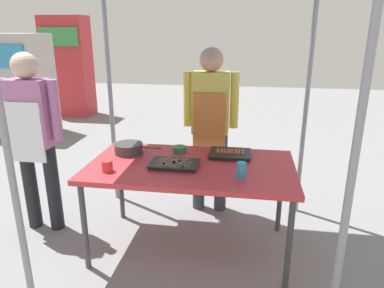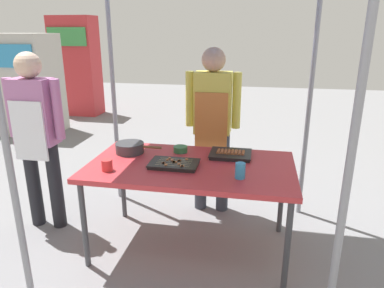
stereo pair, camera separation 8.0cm
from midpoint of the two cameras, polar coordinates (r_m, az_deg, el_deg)
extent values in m
plane|color=slate|center=(3.12, -0.92, -16.24)|extent=(18.00, 18.00, 0.00)
cube|color=#C63338|center=(2.77, -0.99, -3.66)|extent=(1.60, 0.90, 0.04)
cylinder|color=#3F3F44|center=(2.83, -17.73, -12.60)|extent=(0.04, 0.04, 0.71)
cylinder|color=#3F3F44|center=(2.58, 14.48, -15.50)|extent=(0.04, 0.04, 0.71)
cylinder|color=#3F3F44|center=(3.46, -12.04, -6.29)|extent=(0.04, 0.04, 0.71)
cylinder|color=#3F3F44|center=(3.26, 13.35, -7.96)|extent=(0.04, 0.04, 0.71)
cylinder|color=gray|center=(2.32, -28.66, 0.12)|extent=(0.04, 0.04, 2.26)
cylinder|color=gray|center=(1.91, 23.58, -2.63)|extent=(0.04, 0.04, 2.26)
cylinder|color=gray|center=(3.67, -13.65, 7.70)|extent=(0.04, 0.04, 2.26)
cylinder|color=gray|center=(3.43, 17.36, 6.69)|extent=(0.04, 0.04, 2.26)
cube|color=black|center=(2.96, 5.36, -1.73)|extent=(0.33, 0.27, 0.02)
cube|color=black|center=(2.95, 5.37, -1.44)|extent=(0.34, 0.28, 0.01)
cylinder|color=#9E512D|center=(2.95, 3.41, -1.21)|extent=(0.03, 0.10, 0.03)
cylinder|color=#9E512D|center=(2.95, 3.97, -1.23)|extent=(0.03, 0.10, 0.03)
cylinder|color=#9E512D|center=(2.95, 4.53, -1.26)|extent=(0.03, 0.10, 0.03)
cylinder|color=#9E512D|center=(2.95, 5.10, -1.29)|extent=(0.03, 0.10, 0.03)
cylinder|color=#9E512D|center=(2.95, 5.66, -1.32)|extent=(0.03, 0.10, 0.03)
cylinder|color=#9E512D|center=(2.95, 6.22, -1.35)|extent=(0.03, 0.10, 0.03)
cylinder|color=#9E512D|center=(2.94, 6.79, -1.37)|extent=(0.03, 0.10, 0.03)
cylinder|color=#9E512D|center=(2.94, 7.35, -1.40)|extent=(0.03, 0.10, 0.03)
cube|color=black|center=(2.73, -3.69, -3.42)|extent=(0.36, 0.23, 0.02)
cube|color=black|center=(2.72, -3.69, -3.10)|extent=(0.37, 0.24, 0.01)
cylinder|color=tan|center=(2.65, -4.04, -3.57)|extent=(0.26, 0.01, 0.01)
cube|color=#B7663D|center=(2.64, -2.42, -3.67)|extent=(0.02, 0.02, 0.02)
cube|color=#B7663D|center=(2.64, -2.26, -3.68)|extent=(0.02, 0.02, 0.02)
cube|color=#B7663D|center=(2.66, -4.99, -3.51)|extent=(0.02, 0.02, 0.02)
cylinder|color=tan|center=(2.69, -3.86, -3.29)|extent=(0.26, 0.01, 0.01)
cube|color=#B7663D|center=(2.68, -2.88, -3.36)|extent=(0.02, 0.02, 0.02)
cube|color=#B7663D|center=(2.70, -5.30, -3.20)|extent=(0.02, 0.02, 0.02)
cube|color=#B7663D|center=(2.70, -5.42, -3.20)|extent=(0.02, 0.02, 0.02)
cylinder|color=tan|center=(2.72, -3.70, -3.02)|extent=(0.26, 0.01, 0.01)
cube|color=#B7663D|center=(2.72, -3.71, -3.02)|extent=(0.02, 0.02, 0.02)
cube|color=#B7663D|center=(2.72, -3.75, -3.02)|extent=(0.02, 0.02, 0.02)
cube|color=#B7663D|center=(2.72, -3.43, -3.04)|extent=(0.02, 0.02, 0.02)
cylinder|color=tan|center=(2.75, -3.53, -2.76)|extent=(0.26, 0.01, 0.01)
cube|color=#B7663D|center=(2.76, -4.76, -2.68)|extent=(0.02, 0.02, 0.02)
cube|color=#B7663D|center=(2.74, -2.79, -2.80)|extent=(0.02, 0.02, 0.02)
cube|color=#B7663D|center=(2.76, -4.04, -2.73)|extent=(0.02, 0.02, 0.02)
cube|color=#B7663D|center=(2.74, -2.90, -2.80)|extent=(0.02, 0.02, 0.02)
cylinder|color=tan|center=(2.78, -3.37, -2.50)|extent=(0.26, 0.01, 0.01)
cube|color=#B7663D|center=(2.77, -1.68, -2.60)|extent=(0.02, 0.02, 0.02)
cube|color=#B7663D|center=(2.80, -4.45, -2.44)|extent=(0.02, 0.02, 0.02)
cylinder|color=#38383A|center=(3.05, -10.91, -0.70)|extent=(0.24, 0.24, 0.09)
cylinder|color=brown|center=(2.98, -7.31, -0.58)|extent=(0.16, 0.02, 0.02)
cylinder|color=#386B33|center=(3.04, -10.95, -0.10)|extent=(0.22, 0.22, 0.01)
cylinder|color=#33723F|center=(3.03, -2.77, -0.87)|extent=(0.12, 0.12, 0.05)
cylinder|color=red|center=(2.70, -14.34, -3.47)|extent=(0.08, 0.08, 0.09)
cylinder|color=#338CBF|center=(2.52, 7.07, -4.20)|extent=(0.07, 0.07, 0.11)
cylinder|color=#333842|center=(3.55, 0.45, -4.33)|extent=(0.12, 0.12, 0.81)
cylinder|color=#333842|center=(3.53, 3.99, -4.53)|extent=(0.12, 0.12, 0.81)
cube|color=#D8CC4C|center=(3.33, 2.36, 6.65)|extent=(0.34, 0.20, 0.57)
cube|color=#CC7233|center=(3.26, 2.09, 3.80)|extent=(0.30, 0.02, 0.52)
cylinder|color=#D8CC4C|center=(3.36, -1.39, 7.25)|extent=(0.08, 0.08, 0.52)
cylinder|color=#D8CC4C|center=(3.31, 6.17, 6.98)|extent=(0.08, 0.08, 0.52)
sphere|color=tan|center=(3.28, 2.45, 13.46)|extent=(0.22, 0.22, 0.22)
cylinder|color=black|center=(3.55, -25.17, -6.21)|extent=(0.12, 0.12, 0.80)
cylinder|color=black|center=(3.44, -22.11, -6.60)|extent=(0.12, 0.12, 0.80)
cube|color=#B26B9E|center=(3.29, -25.14, 4.55)|extent=(0.34, 0.20, 0.57)
cube|color=white|center=(3.24, -25.87, 1.64)|extent=(0.30, 0.02, 0.51)
cylinder|color=#B26B9E|center=(3.41, -28.28, 5.02)|extent=(0.08, 0.08, 0.51)
cylinder|color=#B26B9E|center=(3.17, -21.89, 5.02)|extent=(0.08, 0.08, 0.51)
sphere|color=#D8B293|center=(3.23, -26.07, 11.31)|extent=(0.22, 0.22, 0.22)
cube|color=#B7B2A8|center=(6.82, -26.74, 8.46)|extent=(1.08, 0.76, 1.70)
cube|color=#C63338|center=(7.97, -19.62, 11.63)|extent=(0.91, 0.51, 2.02)
cube|color=#3F994C|center=(7.70, -21.09, 15.84)|extent=(0.82, 0.03, 0.36)
camera|label=1|loc=(0.04, -90.83, -0.27)|focal=33.08mm
camera|label=2|loc=(0.04, 89.17, 0.27)|focal=33.08mm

